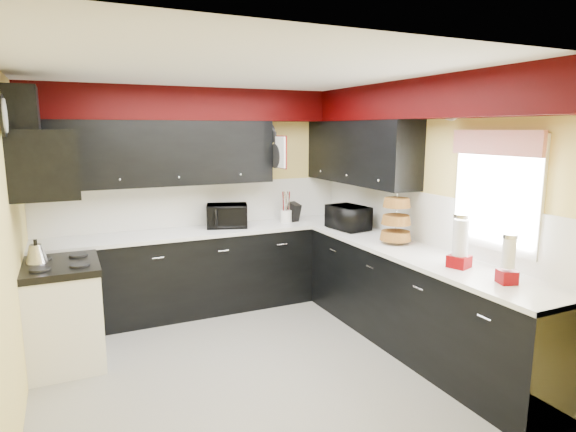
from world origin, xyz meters
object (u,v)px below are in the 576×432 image
object	(u,v)px
toaster_oven	(227,216)
knife_block	(293,212)
utensil_crock	(286,216)
microwave	(349,218)
kettle	(36,254)

from	to	relation	value
toaster_oven	knife_block	size ratio (longest dim) A/B	1.99
toaster_oven	knife_block	bearing A→B (deg)	16.93
utensil_crock	toaster_oven	bearing A→B (deg)	178.70
microwave	kettle	world-z (taller)	microwave
utensil_crock	kettle	world-z (taller)	utensil_crock
kettle	knife_block	bearing A→B (deg)	13.61
microwave	knife_block	distance (m)	0.77
toaster_oven	utensil_crock	distance (m)	0.75
knife_block	kettle	world-z (taller)	knife_block
microwave	utensil_crock	size ratio (longest dim) A/B	3.28
knife_block	toaster_oven	bearing A→B (deg)	164.06
toaster_oven	kettle	xyz separation A→B (m)	(-1.94, -0.69, -0.07)
utensil_crock	kettle	bearing A→B (deg)	-165.98
toaster_oven	kettle	bearing A→B (deg)	-142.67
microwave	toaster_oven	bearing A→B (deg)	53.37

